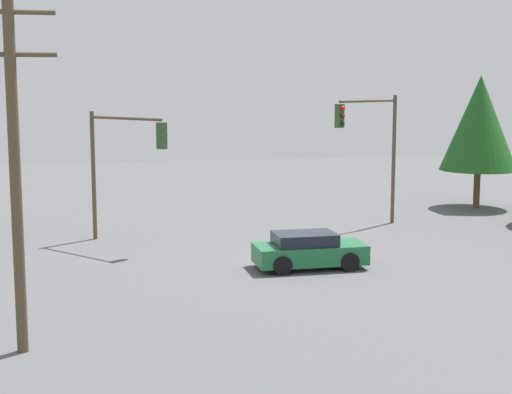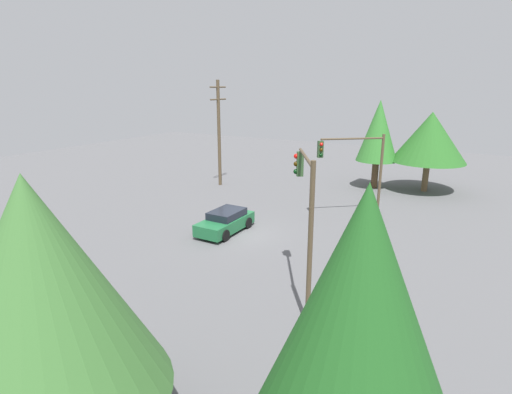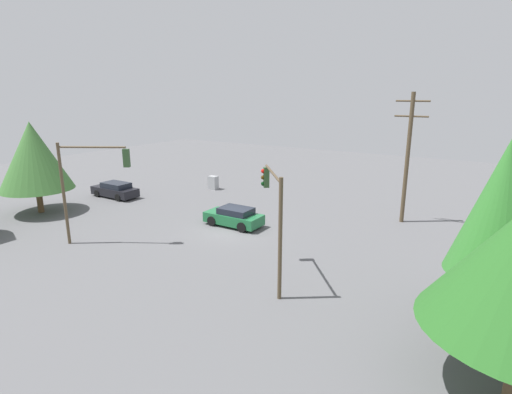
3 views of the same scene
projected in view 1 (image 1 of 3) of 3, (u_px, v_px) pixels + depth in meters
The scene contains 6 objects.
ground_plane at pixel (296, 263), 29.61m from camera, with size 80.00×80.00×0.00m, color #5B5B5E.
sedan_green at pixel (309, 251), 28.76m from camera, with size 4.05×1.89×1.32m.
traffic_signal_main at pixel (122, 153), 32.54m from camera, with size 2.98×3.57×5.56m.
traffic_signal_cross at pixel (373, 137), 36.42m from camera, with size 3.74×2.32×6.18m.
utility_pole_tall at pixel (15, 163), 19.20m from camera, with size 2.20×0.28×9.03m.
tree_left at pixel (479, 123), 42.12m from camera, with size 4.14×4.14×7.17m.
Camera 1 is at (-7.79, -27.91, 6.76)m, focal length 55.00 mm.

